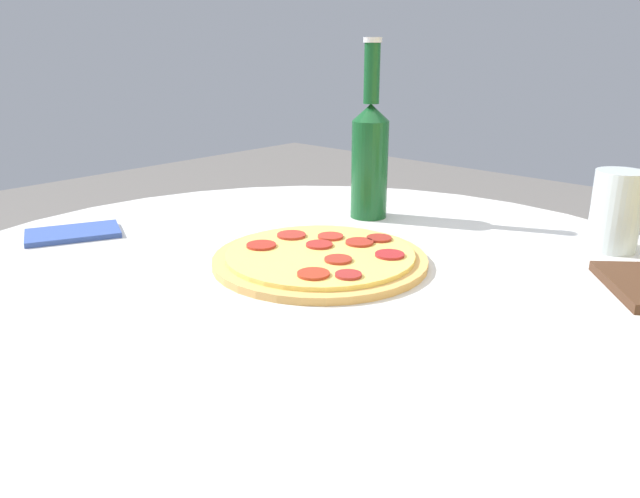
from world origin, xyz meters
TOP-DOWN VIEW (x-y plane):
  - table at (0.00, 0.00)m, footprint 1.08×1.08m
  - pizza at (-0.06, -0.04)m, footprint 0.29×0.29m
  - beer_bottle at (-0.29, -0.14)m, footprint 0.06×0.06m
  - drinking_glass at (-0.38, 0.22)m, footprint 0.07×0.07m
  - napkin at (0.10, -0.40)m, footprint 0.16×0.13m

SIDE VIEW (x-z plane):
  - table at x=0.00m, z-range 0.18..0.89m
  - napkin at x=0.10m, z-range 0.71..0.71m
  - pizza at x=-0.06m, z-range 0.70..0.72m
  - drinking_glass at x=-0.38m, z-range 0.71..0.82m
  - beer_bottle at x=-0.29m, z-range 0.67..0.96m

